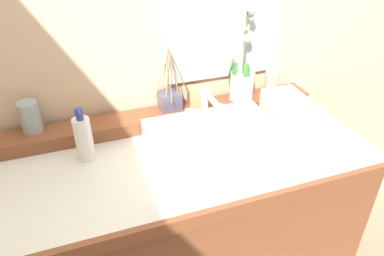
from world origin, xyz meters
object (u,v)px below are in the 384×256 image
lotion_bottle (84,138)px  potted_plant (242,79)px  sink_basin (219,147)px  soap_dispenser (272,82)px  trinket_box (198,97)px  reed_diffuser (170,99)px  tumbler_cup (30,117)px  tissue_box (283,108)px

lotion_bottle → potted_plant: bearing=11.6°
lotion_bottle → sink_basin: bearing=-18.0°
sink_basin → soap_dispenser: same height
trinket_box → reed_diffuser: bearing=178.8°
tumbler_cup → tissue_box: 0.90m
lotion_bottle → tissue_box: size_ratio=1.42×
soap_dispenser → lotion_bottle: bearing=-170.8°
trinket_box → tissue_box: trinket_box is taller
sink_basin → soap_dispenser: size_ratio=3.20×
soap_dispenser → reed_diffuser: size_ratio=0.56×
potted_plant → tumbler_cup: size_ratio=3.38×
reed_diffuser → trinket_box: (0.11, -0.02, 0.00)m
lotion_bottle → tissue_box: (0.73, -0.01, -0.02)m
soap_dispenser → lotion_bottle: (-0.75, -0.12, -0.03)m
potted_plant → soap_dispenser: (0.13, -0.01, -0.03)m
sink_basin → tissue_box: bearing=21.3°
trinket_box → tumbler_cup: bearing=-173.7°
soap_dispenser → tissue_box: bearing=-100.6°
potted_plant → tissue_box: bearing=-53.3°
potted_plant → trinket_box: potted_plant is taller
tumbler_cup → lotion_bottle: (0.16, -0.15, -0.03)m
tumbler_cup → tissue_box: bearing=-10.3°
tumbler_cup → trinket_box: bearing=-1.7°
tissue_box → sink_basin: bearing=-158.7°
sink_basin → reed_diffuser: (-0.08, 0.28, 0.05)m
trinket_box → lotion_bottle: bearing=-155.7°
soap_dispenser → tissue_box: soap_dispenser is taller
sink_basin → lotion_bottle: 0.44m
sink_basin → potted_plant: size_ratio=1.17×
lotion_bottle → tissue_box: bearing=-1.1°
reed_diffuser → trinket_box: size_ratio=3.13×
trinket_box → lotion_bottle: size_ratio=0.42×
trinket_box → lotion_bottle: (-0.44, -0.13, -0.01)m
sink_basin → reed_diffuser: 0.30m
tumbler_cup → lotion_bottle: bearing=-43.0°
soap_dispenser → reed_diffuser: 0.42m
sink_basin → trinket_box: 0.27m
reed_diffuser → tissue_box: 0.43m
sink_basin → lotion_bottle: sink_basin is taller
lotion_bottle → tissue_box: 0.73m
tumbler_cup → tissue_box: tumbler_cup is taller
soap_dispenser → sink_basin: bearing=-142.6°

